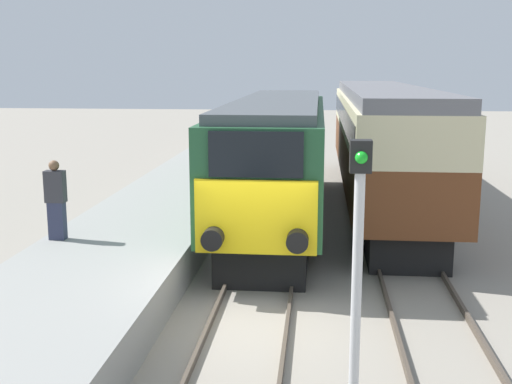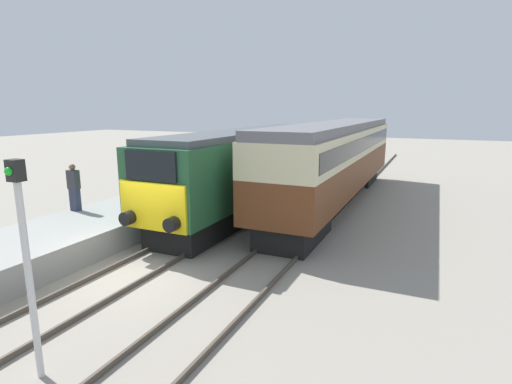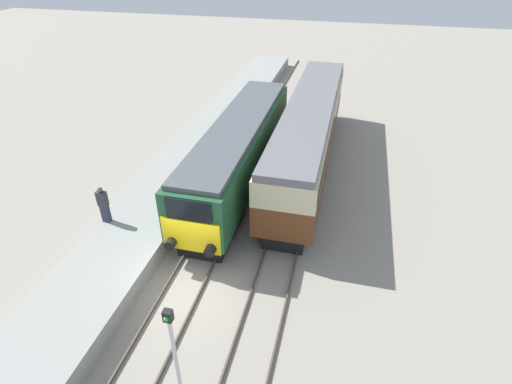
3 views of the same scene
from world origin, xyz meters
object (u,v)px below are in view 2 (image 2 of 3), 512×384
Objects in this scene: locomotive at (250,166)px; passenger_carriage at (337,155)px; signal_post at (26,254)px; person_on_platform at (74,187)px.

locomotive is 4.54m from passenger_carriage.
locomotive is 3.68× the size of signal_post.
passenger_carriage is 12.04m from person_on_platform.
person_on_platform is at bearing -132.03° from passenger_carriage.
passenger_carriage is 4.33× the size of signal_post.
locomotive is at bearing -138.68° from passenger_carriage.
passenger_carriage is 9.43× the size of person_on_platform.
locomotive is at bearing 97.75° from signal_post.
person_on_platform is (-8.05, -8.93, -0.67)m from passenger_carriage.
person_on_platform is at bearing 134.05° from signal_post.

